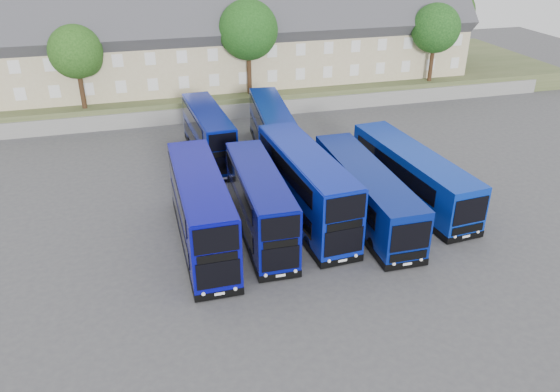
% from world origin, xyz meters
% --- Properties ---
extents(ground, '(120.00, 120.00, 0.00)m').
position_xyz_m(ground, '(0.00, 0.00, 0.00)').
color(ground, '#444348').
rests_on(ground, ground).
extents(retaining_wall, '(70.00, 0.40, 1.50)m').
position_xyz_m(retaining_wall, '(0.00, 24.00, 0.75)').
color(retaining_wall, slate).
rests_on(retaining_wall, ground).
extents(earth_bank, '(80.00, 20.00, 2.00)m').
position_xyz_m(earth_bank, '(0.00, 34.00, 1.00)').
color(earth_bank, '#44522E').
rests_on(earth_bank, ground).
extents(terrace_row, '(54.00, 10.40, 11.20)m').
position_xyz_m(terrace_row, '(0.00, 30.00, 6.60)').
color(terrace_row, tan).
rests_on(terrace_row, earth_bank).
extents(dd_front_left, '(2.71, 11.62, 4.61)m').
position_xyz_m(dd_front_left, '(-6.30, 1.46, 2.27)').
color(dd_front_left, '#070786').
rests_on(dd_front_left, ground).
extents(dd_front_mid, '(2.69, 10.79, 4.26)m').
position_xyz_m(dd_front_mid, '(-2.62, 1.75, 2.09)').
color(dd_front_mid, '#060B79').
rests_on(dd_front_mid, ground).
extents(dd_front_right, '(3.54, 12.05, 4.73)m').
position_xyz_m(dd_front_right, '(0.70, 2.80, 2.32)').
color(dd_front_right, '#081B9B').
rests_on(dd_front_right, ground).
extents(dd_rear_left, '(3.04, 10.57, 4.15)m').
position_xyz_m(dd_rear_left, '(-3.85, 14.80, 2.03)').
color(dd_rear_left, navy).
rests_on(dd_rear_left, ground).
extents(dd_rear_right, '(3.38, 10.70, 4.18)m').
position_xyz_m(dd_rear_right, '(1.46, 14.58, 2.05)').
color(dd_rear_right, '#071E91').
rests_on(dd_rear_right, ground).
extents(coach_east_a, '(2.82, 12.99, 3.55)m').
position_xyz_m(coach_east_a, '(4.61, 2.05, 1.74)').
color(coach_east_a, navy).
rests_on(coach_east_a, ground).
extents(coach_east_b, '(3.81, 13.10, 3.53)m').
position_xyz_m(coach_east_b, '(8.94, 3.77, 1.73)').
color(coach_east_b, '#082AA4').
rests_on(coach_east_b, ground).
extents(tree_west, '(4.80, 4.80, 7.65)m').
position_xyz_m(tree_west, '(-13.85, 25.10, 7.05)').
color(tree_west, '#382314').
rests_on(tree_west, earth_bank).
extents(tree_mid, '(5.76, 5.76, 9.18)m').
position_xyz_m(tree_mid, '(2.15, 25.60, 8.07)').
color(tree_mid, '#382314').
rests_on(tree_mid, earth_bank).
extents(tree_east, '(5.12, 5.12, 8.16)m').
position_xyz_m(tree_east, '(22.15, 25.10, 7.39)').
color(tree_east, '#382314').
rests_on(tree_east, earth_bank).
extents(tree_far, '(5.44, 5.44, 8.67)m').
position_xyz_m(tree_far, '(28.15, 32.10, 7.73)').
color(tree_far, '#382314').
rests_on(tree_far, earth_bank).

